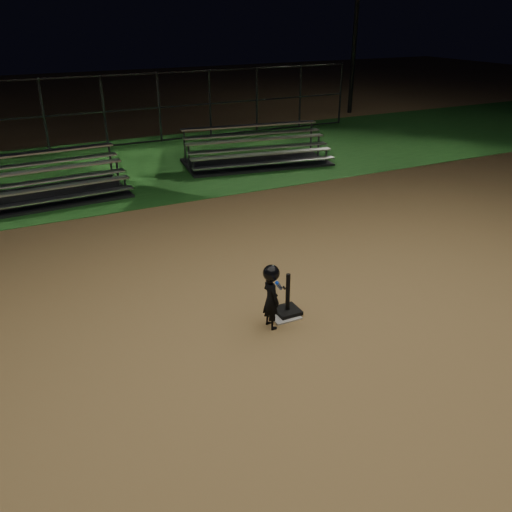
% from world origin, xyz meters
% --- Properties ---
extents(ground, '(80.00, 80.00, 0.00)m').
position_xyz_m(ground, '(0.00, 0.00, 0.00)').
color(ground, '#A37F4A').
rests_on(ground, ground).
extents(grass_strip, '(60.00, 8.00, 0.01)m').
position_xyz_m(grass_strip, '(0.00, 10.00, 0.01)').
color(grass_strip, '#1C531B').
rests_on(grass_strip, ground).
extents(home_plate, '(0.45, 0.45, 0.02)m').
position_xyz_m(home_plate, '(0.00, 0.00, 0.01)').
color(home_plate, beige).
rests_on(home_plate, ground).
extents(batting_tee, '(0.38, 0.38, 0.70)m').
position_xyz_m(batting_tee, '(0.09, 0.03, 0.15)').
color(batting_tee, black).
rests_on(batting_tee, home_plate).
extents(child_batter, '(0.42, 0.59, 1.06)m').
position_xyz_m(child_batter, '(-0.33, -0.19, 0.57)').
color(child_batter, black).
rests_on(child_batter, ground).
extents(bleacher_left, '(4.62, 2.46, 1.10)m').
position_xyz_m(bleacher_left, '(-2.92, 7.87, 0.23)').
color(bleacher_left, '#BCBDC2').
rests_on(bleacher_left, ground).
extents(bleacher_right, '(4.81, 2.84, 1.11)m').
position_xyz_m(bleacher_right, '(3.79, 8.59, 0.23)').
color(bleacher_right, '#ABABB0').
rests_on(bleacher_right, ground).
extents(backstop_fence, '(20.08, 0.08, 2.50)m').
position_xyz_m(backstop_fence, '(0.00, 13.00, 1.25)').
color(backstop_fence, '#38383D').
rests_on(backstop_fence, ground).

